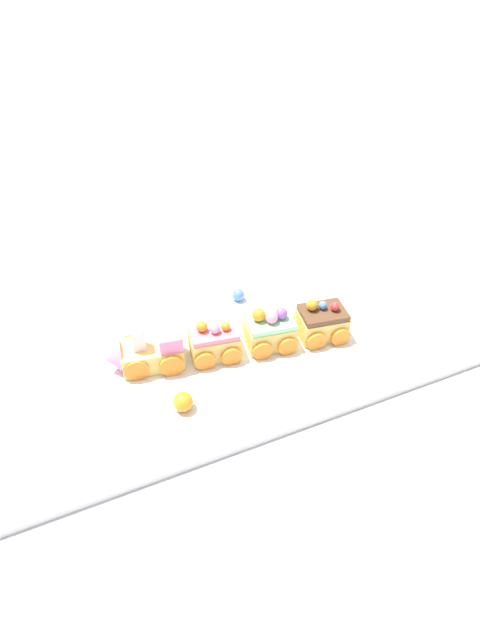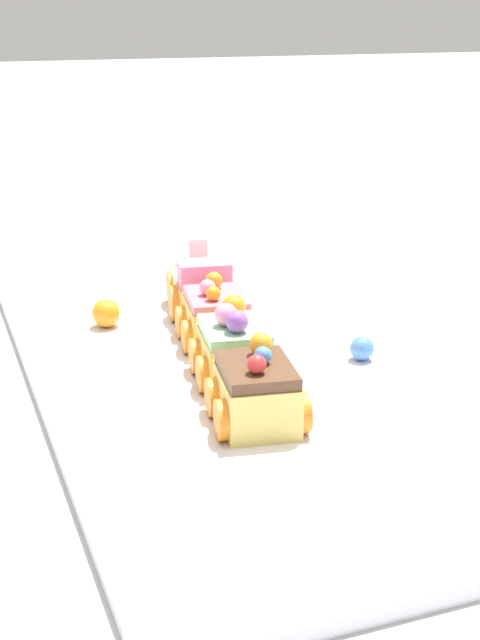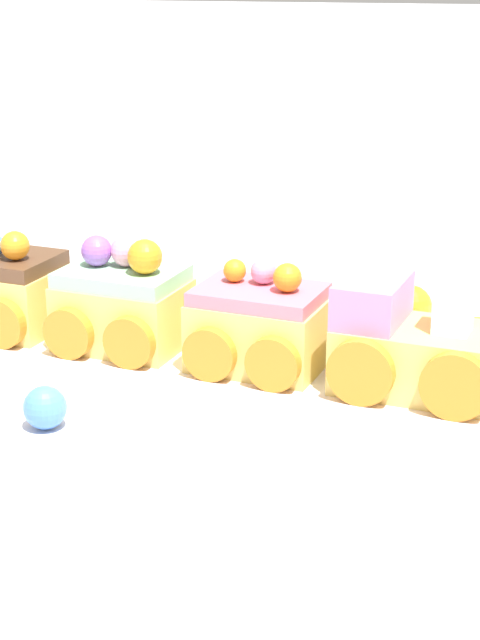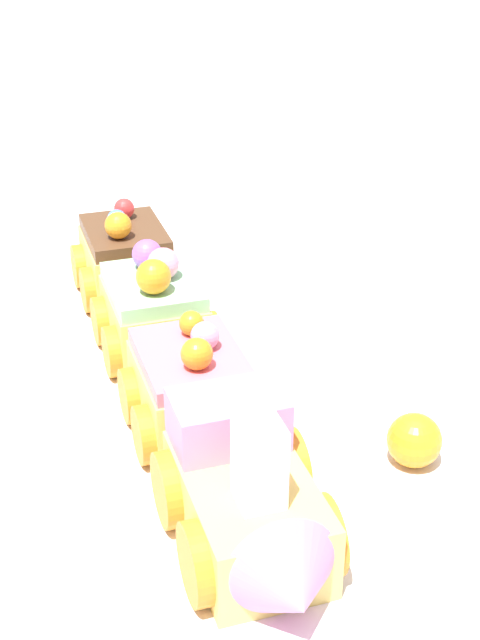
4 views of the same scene
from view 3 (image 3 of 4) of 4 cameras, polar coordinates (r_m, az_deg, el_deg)
The scene contains 8 objects.
ground_plane at distance 0.68m, azimuth -0.78°, elevation -2.98°, with size 10.00×10.00×0.00m, color #B2B2B7.
display_board at distance 0.67m, azimuth -0.78°, elevation -2.51°, with size 0.80×0.36×0.01m, color white.
cake_train_locomotive at distance 0.62m, azimuth 10.34°, elevation -1.58°, with size 0.13×0.09×0.08m.
cake_car_strawberry at distance 0.65m, azimuth 1.05°, elevation -0.38°, with size 0.09×0.08×0.07m.
cake_car_mint at distance 0.69m, azimuth -6.24°, elevation 0.81°, with size 0.09×0.08×0.07m.
cake_car_chocolate at distance 0.73m, azimuth -12.58°, elevation 1.52°, with size 0.09×0.08×0.07m.
gumball_orange at distance 0.73m, azimuth 9.07°, elevation 0.70°, with size 0.03×0.03×0.03m, color orange.
gumball_blue at distance 0.58m, azimuth -10.36°, elevation -4.62°, with size 0.02×0.02×0.02m, color #4C84E0.
Camera 3 is at (0.16, -0.61, 0.25)m, focal length 60.00 mm.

